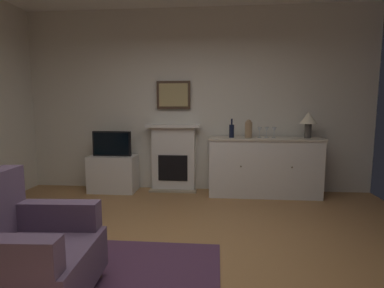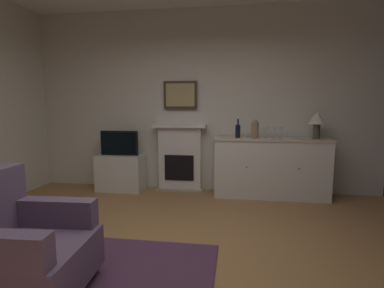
% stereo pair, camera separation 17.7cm
% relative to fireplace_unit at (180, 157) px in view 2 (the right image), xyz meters
% --- Properties ---
extents(ground_plane, '(5.71, 5.12, 0.10)m').
position_rel_fireplace_unit_xyz_m(ground_plane, '(0.34, -2.40, -0.60)').
color(ground_plane, '#9E7042').
rests_on(ground_plane, ground).
extents(wall_rear, '(5.71, 0.06, 2.95)m').
position_rel_fireplace_unit_xyz_m(wall_rear, '(0.34, 0.13, 0.93)').
color(wall_rear, silver).
rests_on(wall_rear, ground_plane).
extents(area_rug, '(2.25, 1.67, 0.02)m').
position_rel_fireplace_unit_xyz_m(area_rug, '(-0.37, -2.79, -0.54)').
color(area_rug, '#4C2D47').
rests_on(area_rug, ground_plane).
extents(fireplace_unit, '(0.87, 0.30, 1.10)m').
position_rel_fireplace_unit_xyz_m(fireplace_unit, '(0.00, 0.00, 0.00)').
color(fireplace_unit, white).
rests_on(fireplace_unit, ground_plane).
extents(framed_picture, '(0.55, 0.04, 0.45)m').
position_rel_fireplace_unit_xyz_m(framed_picture, '(-0.00, 0.05, 1.02)').
color(framed_picture, '#473323').
extents(sideboard_cabinet, '(1.72, 0.49, 0.91)m').
position_rel_fireplace_unit_xyz_m(sideboard_cabinet, '(1.44, -0.18, -0.09)').
color(sideboard_cabinet, white).
rests_on(sideboard_cabinet, ground_plane).
extents(table_lamp, '(0.26, 0.26, 0.40)m').
position_rel_fireplace_unit_xyz_m(table_lamp, '(2.09, -0.18, 0.64)').
color(table_lamp, '#4C4742').
rests_on(table_lamp, sideboard_cabinet).
extents(wine_bottle, '(0.08, 0.08, 0.29)m').
position_rel_fireplace_unit_xyz_m(wine_bottle, '(0.94, -0.19, 0.47)').
color(wine_bottle, black).
rests_on(wine_bottle, sideboard_cabinet).
extents(wine_glass_left, '(0.07, 0.07, 0.16)m').
position_rel_fireplace_unit_xyz_m(wine_glass_left, '(1.36, -0.21, 0.48)').
color(wine_glass_left, silver).
rests_on(wine_glass_left, sideboard_cabinet).
extents(wine_glass_center, '(0.07, 0.07, 0.16)m').
position_rel_fireplace_unit_xyz_m(wine_glass_center, '(1.47, -0.18, 0.48)').
color(wine_glass_center, silver).
rests_on(wine_glass_center, sideboard_cabinet).
extents(wine_glass_right, '(0.07, 0.07, 0.16)m').
position_rel_fireplace_unit_xyz_m(wine_glass_right, '(1.58, -0.20, 0.48)').
color(wine_glass_right, silver).
rests_on(wine_glass_right, sideboard_cabinet).
extents(vase_decorative, '(0.11, 0.11, 0.28)m').
position_rel_fireplace_unit_xyz_m(vase_decorative, '(1.19, -0.23, 0.50)').
color(vase_decorative, '#9E7F5B').
rests_on(vase_decorative, sideboard_cabinet).
extents(tv_cabinet, '(0.75, 0.42, 0.59)m').
position_rel_fireplace_unit_xyz_m(tv_cabinet, '(-0.97, -0.16, -0.25)').
color(tv_cabinet, white).
rests_on(tv_cabinet, ground_plane).
extents(tv_set, '(0.62, 0.07, 0.40)m').
position_rel_fireplace_unit_xyz_m(tv_set, '(-0.97, -0.19, 0.24)').
color(tv_set, black).
rests_on(tv_set, tv_cabinet).
extents(armchair, '(0.85, 0.82, 0.92)m').
position_rel_fireplace_unit_xyz_m(armchair, '(-0.61, -2.94, -0.17)').
color(armchair, '#604C66').
rests_on(armchair, ground_plane).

